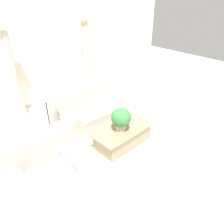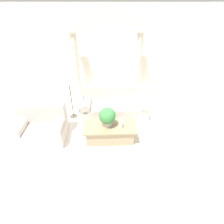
{
  "view_description": "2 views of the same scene",
  "coord_description": "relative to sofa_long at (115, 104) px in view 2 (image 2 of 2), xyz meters",
  "views": [
    {
      "loc": [
        -2.95,
        -3.19,
        3.18
      ],
      "look_at": [
        0.0,
        -0.04,
        0.67
      ],
      "focal_mm": 35.0,
      "sensor_mm": 36.0,
      "label": 1
    },
    {
      "loc": [
        -0.15,
        -4.12,
        3.15
      ],
      "look_at": [
        0.03,
        0.03,
        0.56
      ],
      "focal_mm": 28.0,
      "sensor_mm": 36.0,
      "label": 2
    }
  ],
  "objects": [
    {
      "name": "pillar_candle",
      "position": [
        0.08,
        -1.38,
        0.18
      ],
      "size": [
        0.09,
        0.09,
        0.21
      ],
      "color": "silver",
      "rests_on": "coffee_table"
    },
    {
      "name": "floor_lamp",
      "position": [
        -1.35,
        -0.15,
        0.91
      ],
      "size": [
        0.44,
        0.44,
        1.47
      ],
      "color": "#4C473D",
      "rests_on": "ground_plane"
    },
    {
      "name": "sofa_long",
      "position": [
        0.0,
        0.0,
        0.0
      ],
      "size": [
        2.08,
        0.92,
        0.91
      ],
      "color": "#B7B2A8",
      "rests_on": "ground_plane"
    },
    {
      "name": "potted_plant",
      "position": [
        -0.26,
        -1.29,
        0.37
      ],
      "size": [
        0.43,
        0.43,
        0.53
      ],
      "color": "#B2A893",
      "rests_on": "coffee_table"
    },
    {
      "name": "coffee_table",
      "position": [
        -0.2,
        -1.29,
        -0.13
      ],
      "size": [
        1.39,
        0.71,
        0.43
      ],
      "color": "#998466",
      "rests_on": "ground_plane"
    },
    {
      "name": "wall_back",
      "position": [
        -0.16,
        1.96,
        1.24
      ],
      "size": [
        10.0,
        0.06,
        3.2
      ],
      "color": "silver",
      "rests_on": "ground_plane"
    },
    {
      "name": "loveseat",
      "position": [
        -2.03,
        -1.12,
        0.01
      ],
      "size": [
        1.26,
        0.92,
        0.91
      ],
      "color": "#BAAFA8",
      "rests_on": "ground_plane"
    },
    {
      "name": "ground_plane",
      "position": [
        -0.16,
        -0.85,
        -0.36
      ],
      "size": [
        16.0,
        16.0,
        0.0
      ],
      "primitive_type": "plane",
      "color": "silver"
    },
    {
      "name": "column_right",
      "position": [
        0.96,
        1.48,
        0.86
      ],
      "size": [
        0.29,
        0.29,
        2.38
      ],
      "color": "beige",
      "rests_on": "ground_plane"
    },
    {
      "name": "column_left",
      "position": [
        -1.36,
        1.48,
        0.86
      ],
      "size": [
        0.29,
        0.29,
        2.38
      ],
      "color": "beige",
      "rests_on": "ground_plane"
    }
  ]
}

